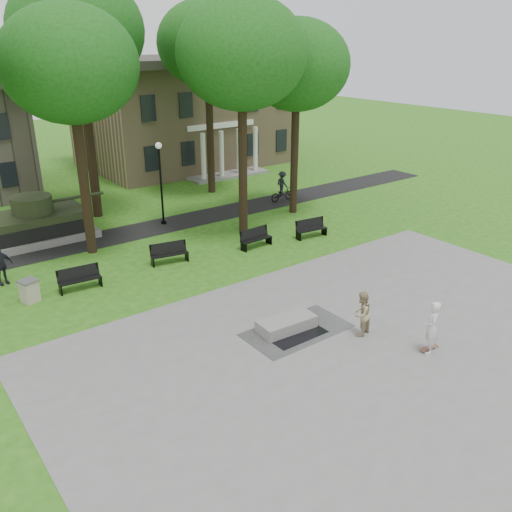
{
  "coord_description": "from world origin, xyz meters",
  "views": [
    {
      "loc": [
        -13.13,
        -14.89,
        10.18
      ],
      "look_at": [
        -0.24,
        2.33,
        1.4
      ],
      "focal_mm": 38.0,
      "sensor_mm": 36.0,
      "label": 1
    }
  ],
  "objects_px": {
    "concrete_block": "(287,324)",
    "skateboarder": "(432,328)",
    "friend_watching": "(362,314)",
    "cyclist": "(282,189)",
    "park_bench_0": "(79,278)",
    "trash_bin": "(29,291)"
  },
  "relations": [
    {
      "from": "skateboarder",
      "to": "park_bench_0",
      "type": "xyz_separation_m",
      "value": [
        -7.85,
        12.19,
        -0.45
      ]
    },
    {
      "from": "concrete_block",
      "to": "skateboarder",
      "type": "bearing_deg",
      "value": -54.57
    },
    {
      "from": "friend_watching",
      "to": "trash_bin",
      "type": "bearing_deg",
      "value": -61.84
    },
    {
      "from": "friend_watching",
      "to": "skateboarder",
      "type": "bearing_deg",
      "value": 101.2
    },
    {
      "from": "cyclist",
      "to": "park_bench_0",
      "type": "bearing_deg",
      "value": 109.99
    },
    {
      "from": "concrete_block",
      "to": "park_bench_0",
      "type": "relative_size",
      "value": 1.2
    },
    {
      "from": "skateboarder",
      "to": "friend_watching",
      "type": "bearing_deg",
      "value": -108.52
    },
    {
      "from": "friend_watching",
      "to": "cyclist",
      "type": "relative_size",
      "value": 0.86
    },
    {
      "from": "park_bench_0",
      "to": "trash_bin",
      "type": "height_order",
      "value": "park_bench_0"
    },
    {
      "from": "skateboarder",
      "to": "friend_watching",
      "type": "relative_size",
      "value": 1.12
    },
    {
      "from": "friend_watching",
      "to": "cyclist",
      "type": "distance_m",
      "value": 17.55
    },
    {
      "from": "skateboarder",
      "to": "trash_bin",
      "type": "bearing_deg",
      "value": -94.18
    },
    {
      "from": "friend_watching",
      "to": "trash_bin",
      "type": "height_order",
      "value": "friend_watching"
    },
    {
      "from": "trash_bin",
      "to": "concrete_block",
      "type": "bearing_deg",
      "value": -49.32
    },
    {
      "from": "friend_watching",
      "to": "trash_bin",
      "type": "distance_m",
      "value": 13.39
    },
    {
      "from": "friend_watching",
      "to": "trash_bin",
      "type": "xyz_separation_m",
      "value": [
        -8.88,
        10.01,
        -0.38
      ]
    },
    {
      "from": "concrete_block",
      "to": "cyclist",
      "type": "relative_size",
      "value": 1.12
    },
    {
      "from": "park_bench_0",
      "to": "trash_bin",
      "type": "distance_m",
      "value": 2.06
    },
    {
      "from": "cyclist",
      "to": "park_bench_0",
      "type": "height_order",
      "value": "cyclist"
    },
    {
      "from": "skateboarder",
      "to": "friend_watching",
      "type": "xyz_separation_m",
      "value": [
        -1.03,
        2.24,
        -0.1
      ]
    },
    {
      "from": "skateboarder",
      "to": "friend_watching",
      "type": "height_order",
      "value": "skateboarder"
    },
    {
      "from": "skateboarder",
      "to": "park_bench_0",
      "type": "height_order",
      "value": "skateboarder"
    }
  ]
}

